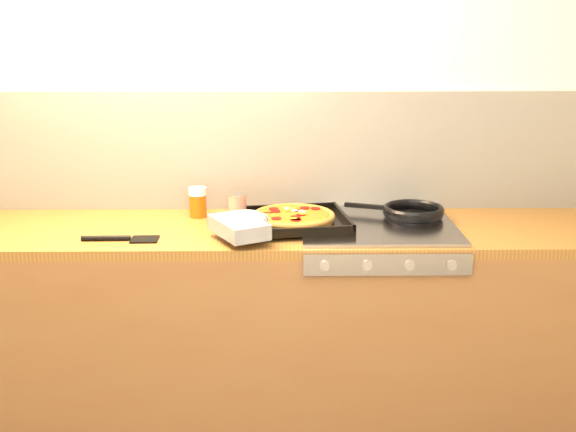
{
  "coord_description": "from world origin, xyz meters",
  "views": [
    {
      "loc": [
        0.06,
        -1.62,
        1.69
      ],
      "look_at": [
        0.1,
        1.08,
        0.95
      ],
      "focal_mm": 45.0,
      "sensor_mm": 36.0,
      "label": 1
    }
  ],
  "objects_px": {
    "frying_pan": "(412,212)",
    "juice_glass": "(198,202)",
    "pizza_on_tray": "(278,220)",
    "tomato_can": "(237,206)"
  },
  "relations": [
    {
      "from": "pizza_on_tray",
      "to": "juice_glass",
      "type": "height_order",
      "value": "juice_glass"
    },
    {
      "from": "frying_pan",
      "to": "juice_glass",
      "type": "distance_m",
      "value": 0.87
    },
    {
      "from": "pizza_on_tray",
      "to": "tomato_can",
      "type": "bearing_deg",
      "value": 133.33
    },
    {
      "from": "frying_pan",
      "to": "pizza_on_tray",
      "type": "bearing_deg",
      "value": -166.49
    },
    {
      "from": "tomato_can",
      "to": "juice_glass",
      "type": "relative_size",
      "value": 0.85
    },
    {
      "from": "frying_pan",
      "to": "juice_glass",
      "type": "relative_size",
      "value": 3.46
    },
    {
      "from": "frying_pan",
      "to": "juice_glass",
      "type": "height_order",
      "value": "juice_glass"
    },
    {
      "from": "juice_glass",
      "to": "frying_pan",
      "type": "bearing_deg",
      "value": -5.2
    },
    {
      "from": "frying_pan",
      "to": "tomato_can",
      "type": "bearing_deg",
      "value": 176.2
    },
    {
      "from": "tomato_can",
      "to": "juice_glass",
      "type": "bearing_deg",
      "value": 168.85
    }
  ]
}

